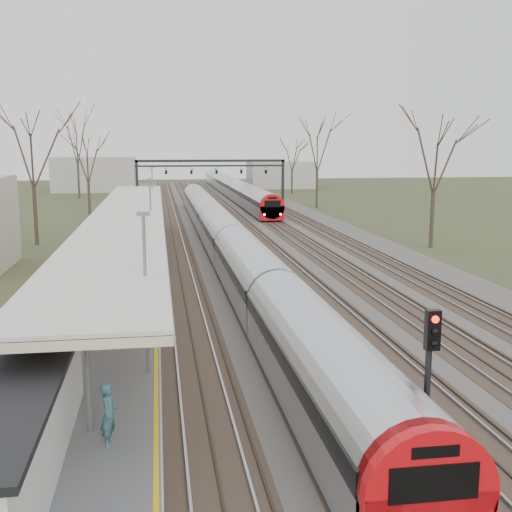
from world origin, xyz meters
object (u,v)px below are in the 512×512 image
(train_near, at_px, (223,234))
(signal_post, at_px, (430,363))
(passenger, at_px, (109,414))
(train_far, at_px, (231,187))

(train_near, height_order, signal_post, signal_post)
(passenger, height_order, signal_post, signal_post)
(passenger, bearing_deg, train_far, 4.74)
(train_far, bearing_deg, passenger, -98.42)
(passenger, bearing_deg, train_near, 2.75)
(train_near, height_order, passenger, train_near)
(train_near, xyz_separation_m, passenger, (-6.03, -32.82, 0.29))
(signal_post, bearing_deg, train_far, 86.60)
(train_near, distance_m, train_far, 55.68)
(train_near, bearing_deg, signal_post, -86.98)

